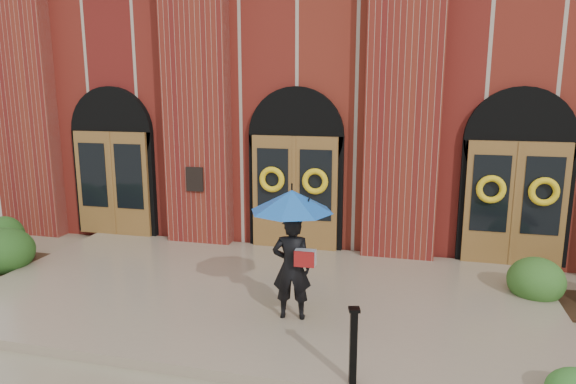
% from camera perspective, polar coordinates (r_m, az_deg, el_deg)
% --- Properties ---
extents(ground, '(90.00, 90.00, 0.00)m').
position_cam_1_polar(ground, '(9.18, -3.32, -12.07)').
color(ground, gray).
rests_on(ground, ground).
extents(landing, '(10.00, 5.30, 0.15)m').
position_cam_1_polar(landing, '(9.28, -3.04, -11.29)').
color(landing, gray).
rests_on(landing, ground).
extents(church_building, '(16.20, 12.53, 7.00)m').
position_cam_1_polar(church_building, '(16.99, 5.60, 10.93)').
color(church_building, maroon).
rests_on(church_building, ground).
extents(man_with_umbrella, '(1.44, 1.44, 2.03)m').
position_cam_1_polar(man_with_umbrella, '(7.76, 0.44, -4.21)').
color(man_with_umbrella, black).
rests_on(man_with_umbrella, landing).
extents(metal_post, '(0.16, 0.16, 0.98)m').
position_cam_1_polar(metal_post, '(6.44, 7.27, -16.44)').
color(metal_post, black).
rests_on(metal_post, landing).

